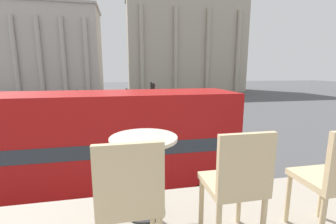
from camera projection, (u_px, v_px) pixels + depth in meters
double_decker_bus at (77, 146)px, 7.86m from camera, size 11.22×2.68×4.20m
cafe_dining_table at (144, 158)px, 2.01m from camera, size 0.60×0.60×0.73m
cafe_chair_0 at (130, 198)px, 1.41m from camera, size 0.40×0.40×0.91m
cafe_chair_1 at (236, 182)px, 1.61m from camera, size 0.40×0.40×0.91m
cafe_chair_2 at (334, 177)px, 1.68m from camera, size 0.40×0.40×0.91m
plaza_building_left at (48, 50)px, 49.53m from camera, size 22.81×11.50×18.74m
plaza_building_right at (185, 46)px, 55.25m from camera, size 28.22×12.98×22.09m
traffic_light_near at (80, 118)px, 11.24m from camera, size 0.42×0.24×4.02m
traffic_light_mid at (152, 100)px, 17.66m from camera, size 0.42×0.24×4.08m
traffic_light_far at (128, 99)px, 22.29m from camera, size 0.42×0.24×3.25m
pedestrian_grey at (215, 110)px, 22.81m from camera, size 0.32×0.32×1.70m
pedestrian_yellow at (111, 110)px, 22.81m from camera, size 0.32×0.32×1.82m
pedestrian_red at (145, 102)px, 28.09m from camera, size 0.32×0.32×1.81m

